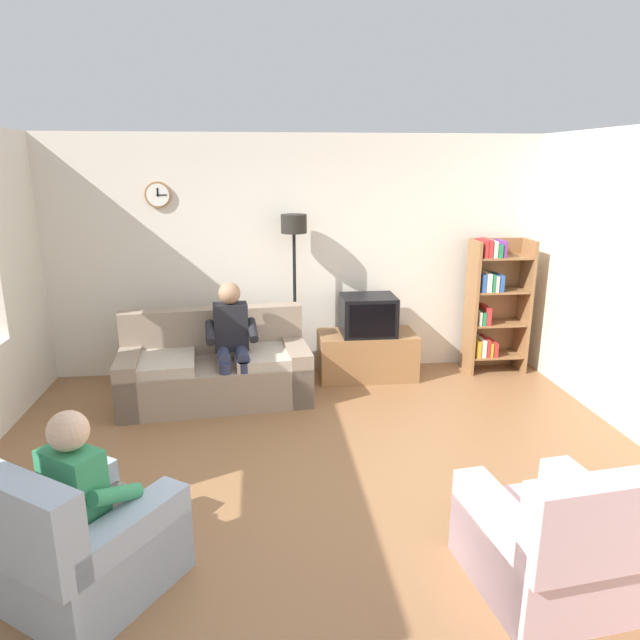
{
  "coord_description": "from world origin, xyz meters",
  "views": [
    {
      "loc": [
        -0.45,
        -3.79,
        2.38
      ],
      "look_at": [
        0.09,
        1.2,
        0.99
      ],
      "focal_mm": 31.77,
      "sensor_mm": 36.0,
      "label": 1
    }
  ],
  "objects_px": {
    "armchair_near_bookshelf": "(552,546)",
    "person_in_left_armchair": "(90,490)",
    "tv_stand": "(367,355)",
    "tv": "(368,315)",
    "bookshelf": "(493,303)",
    "person_on_couch": "(232,337)",
    "armchair_near_window": "(83,547)",
    "floor_lamp": "(294,251)",
    "couch": "(215,370)"
  },
  "relations": [
    {
      "from": "tv",
      "to": "armchair_near_bookshelf",
      "type": "height_order",
      "value": "tv"
    },
    {
      "from": "tv",
      "to": "person_on_couch",
      "type": "distance_m",
      "value": 1.59
    },
    {
      "from": "floor_lamp",
      "to": "person_on_couch",
      "type": "bearing_deg",
      "value": -135.4
    },
    {
      "from": "tv",
      "to": "person_on_couch",
      "type": "bearing_deg",
      "value": -159.9
    },
    {
      "from": "bookshelf",
      "to": "person_in_left_armchair",
      "type": "relative_size",
      "value": 1.4
    },
    {
      "from": "tv_stand",
      "to": "armchair_near_bookshelf",
      "type": "xyz_separation_m",
      "value": [
        0.41,
        -3.45,
        0.03
      ]
    },
    {
      "from": "armchair_near_bookshelf",
      "to": "bookshelf",
      "type": "bearing_deg",
      "value": 73.05
    },
    {
      "from": "tv",
      "to": "armchair_near_bookshelf",
      "type": "bearing_deg",
      "value": -83.18
    },
    {
      "from": "bookshelf",
      "to": "person_on_couch",
      "type": "relative_size",
      "value": 1.26
    },
    {
      "from": "floor_lamp",
      "to": "person_in_left_armchair",
      "type": "distance_m",
      "value": 3.59
    },
    {
      "from": "tv_stand",
      "to": "person_on_couch",
      "type": "xyz_separation_m",
      "value": [
        -1.49,
        -0.57,
        0.44
      ]
    },
    {
      "from": "tv_stand",
      "to": "bookshelf",
      "type": "distance_m",
      "value": 1.59
    },
    {
      "from": "couch",
      "to": "bookshelf",
      "type": "distance_m",
      "value": 3.25
    },
    {
      "from": "couch",
      "to": "tv_stand",
      "type": "bearing_deg",
      "value": 15.32
    },
    {
      "from": "person_on_couch",
      "to": "floor_lamp",
      "type": "bearing_deg",
      "value": 44.6
    },
    {
      "from": "tv_stand",
      "to": "person_in_left_armchair",
      "type": "relative_size",
      "value": 0.98
    },
    {
      "from": "person_in_left_armchair",
      "to": "floor_lamp",
      "type": "bearing_deg",
      "value": 66.91
    },
    {
      "from": "tv",
      "to": "bookshelf",
      "type": "distance_m",
      "value": 1.49
    },
    {
      "from": "couch",
      "to": "person_in_left_armchair",
      "type": "relative_size",
      "value": 1.77
    },
    {
      "from": "floor_lamp",
      "to": "tv",
      "type": "bearing_deg",
      "value": -8.64
    },
    {
      "from": "tv",
      "to": "tv_stand",
      "type": "bearing_deg",
      "value": 90.0
    },
    {
      "from": "armchair_near_window",
      "to": "armchair_near_bookshelf",
      "type": "height_order",
      "value": "same"
    },
    {
      "from": "armchair_near_bookshelf",
      "to": "person_in_left_armchair",
      "type": "relative_size",
      "value": 0.86
    },
    {
      "from": "bookshelf",
      "to": "person_on_couch",
      "type": "distance_m",
      "value": 3.04
    },
    {
      "from": "tv_stand",
      "to": "bookshelf",
      "type": "relative_size",
      "value": 0.7
    },
    {
      "from": "armchair_near_bookshelf",
      "to": "person_on_couch",
      "type": "relative_size",
      "value": 0.78
    },
    {
      "from": "couch",
      "to": "person_in_left_armchair",
      "type": "height_order",
      "value": "person_in_left_armchair"
    },
    {
      "from": "floor_lamp",
      "to": "person_in_left_armchair",
      "type": "height_order",
      "value": "floor_lamp"
    },
    {
      "from": "tv",
      "to": "person_in_left_armchair",
      "type": "xyz_separation_m",
      "value": [
        -2.18,
        -3.09,
        -0.14
      ]
    },
    {
      "from": "tv",
      "to": "armchair_near_window",
      "type": "xyz_separation_m",
      "value": [
        -2.23,
        -3.16,
        -0.45
      ]
    },
    {
      "from": "couch",
      "to": "tv",
      "type": "distance_m",
      "value": 1.79
    },
    {
      "from": "couch",
      "to": "armchair_near_bookshelf",
      "type": "bearing_deg",
      "value": -55.09
    },
    {
      "from": "bookshelf",
      "to": "armchair_near_window",
      "type": "bearing_deg",
      "value": -138.8
    },
    {
      "from": "bookshelf",
      "to": "person_in_left_armchair",
      "type": "bearing_deg",
      "value": -139.05
    },
    {
      "from": "person_on_couch",
      "to": "armchair_near_bookshelf",
      "type": "bearing_deg",
      "value": -56.62
    },
    {
      "from": "bookshelf",
      "to": "person_in_left_armchair",
      "type": "xyz_separation_m",
      "value": [
        -3.67,
        -3.18,
        -0.21
      ]
    },
    {
      "from": "couch",
      "to": "floor_lamp",
      "type": "relative_size",
      "value": 1.07
    },
    {
      "from": "armchair_near_bookshelf",
      "to": "person_on_couch",
      "type": "distance_m",
      "value": 3.48
    },
    {
      "from": "tv_stand",
      "to": "tv",
      "type": "xyz_separation_m",
      "value": [
        -0.0,
        -0.02,
        0.48
      ]
    },
    {
      "from": "bookshelf",
      "to": "armchair_near_window",
      "type": "distance_m",
      "value": 4.97
    },
    {
      "from": "tv_stand",
      "to": "tv",
      "type": "bearing_deg",
      "value": -90.0
    },
    {
      "from": "tv_stand",
      "to": "armchair_near_bookshelf",
      "type": "bearing_deg",
      "value": -83.23
    },
    {
      "from": "armchair_near_bookshelf",
      "to": "person_in_left_armchair",
      "type": "bearing_deg",
      "value": 172.45
    },
    {
      "from": "armchair_near_window",
      "to": "person_in_left_armchair",
      "type": "xyz_separation_m",
      "value": [
        0.05,
        0.07,
        0.32
      ]
    },
    {
      "from": "couch",
      "to": "bookshelf",
      "type": "xyz_separation_m",
      "value": [
        3.16,
        0.53,
        0.5
      ]
    },
    {
      "from": "tv",
      "to": "armchair_near_bookshelf",
      "type": "xyz_separation_m",
      "value": [
        0.41,
        -3.43,
        -0.45
      ]
    },
    {
      "from": "tv",
      "to": "armchair_near_bookshelf",
      "type": "relative_size",
      "value": 0.62
    },
    {
      "from": "tv_stand",
      "to": "bookshelf",
      "type": "height_order",
      "value": "bookshelf"
    },
    {
      "from": "armchair_near_window",
      "to": "armchair_near_bookshelf",
      "type": "xyz_separation_m",
      "value": [
        2.64,
        -0.27,
        0.0
      ]
    },
    {
      "from": "bookshelf",
      "to": "armchair_near_window",
      "type": "height_order",
      "value": "bookshelf"
    }
  ]
}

